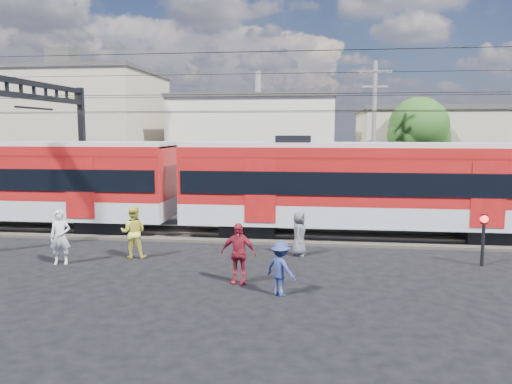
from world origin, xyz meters
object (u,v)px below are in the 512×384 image
at_px(commuter_train, 373,184).
at_px(pedestrian_a, 60,237).
at_px(crossing_signal, 484,230).
at_px(pedestrian_c, 280,269).

distance_m(commuter_train, pedestrian_a, 12.65).
height_order(pedestrian_a, crossing_signal, pedestrian_a).
bearing_deg(crossing_signal, pedestrian_a, -173.75).
bearing_deg(crossing_signal, pedestrian_c, -149.30).
relative_size(pedestrian_c, crossing_signal, 0.86).
bearing_deg(commuter_train, crossing_signal, -49.17).
height_order(pedestrian_a, pedestrian_c, pedestrian_a).
relative_size(commuter_train, crossing_signal, 27.58).
xyz_separation_m(pedestrian_a, pedestrian_c, (7.95, -2.39, -0.18)).
relative_size(commuter_train, pedestrian_c, 31.97).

